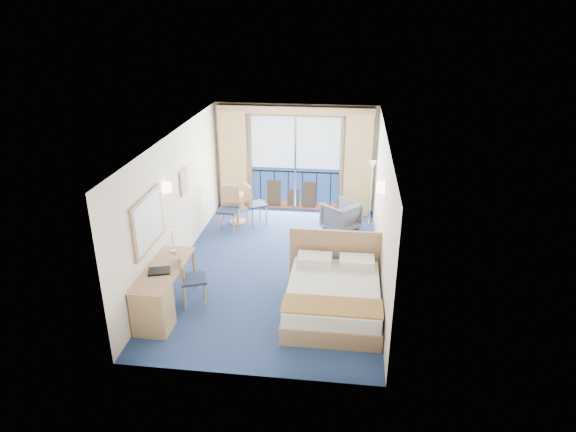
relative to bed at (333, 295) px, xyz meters
The scene contains 22 objects.
floor 1.88m from the bed, 129.63° to the left, with size 6.50×6.50×0.00m, color navy.
room_walls 2.36m from the bed, 129.63° to the left, with size 4.04×6.54×2.72m.
balcony_door 4.86m from the bed, 104.35° to the left, with size 2.36×0.03×2.52m.
curtain_left 5.35m from the bed, 121.27° to the left, with size 0.65×0.22×2.55m, color #D3B975.
curtain_right 4.61m from the bed, 85.30° to the left, with size 0.65×0.22×2.55m, color #D3B975.
pelmet 5.20m from the bed, 104.62° to the left, with size 3.80×0.25×0.18m, color tan.
mirror 3.39m from the bed, behind, with size 0.05×1.25×0.95m.
wall_print 3.89m from the bed, 149.25° to the left, with size 0.04×0.42×0.52m.
sconce_left 3.58m from the bed, 165.19° to the left, with size 0.18×0.18×0.18m, color #FFE2B2.
sconce_right 2.14m from the bed, 59.21° to the left, with size 0.18×0.18×0.18m, color #FFE2B2.
bed is the anchor object (origin of this frame).
nightstand 1.34m from the bed, 64.71° to the left, with size 0.45×0.43×0.59m, color tan.
phone 1.33m from the bed, 64.50° to the left, with size 0.18×0.14×0.08m, color white.
armchair 3.48m from the bed, 89.57° to the left, with size 0.72×0.74×0.67m, color #484D57.
floor_lamp 4.09m from the bed, 79.92° to the left, with size 0.22×0.22×1.56m.
desk 2.98m from the bed, 164.62° to the right, with size 0.59×1.73×0.81m.
desk_chair 2.55m from the bed, behind, with size 0.57×0.57×1.02m.
folder 2.98m from the bed, behind, with size 0.36×0.27×0.03m, color black.
desk_lamp 3.02m from the bed, behind, with size 0.11×0.11×0.42m.
round_table 4.35m from the bed, 124.47° to the left, with size 0.74×0.74×0.67m.
table_chair_a 4.09m from the bed, 120.51° to the left, with size 0.62×0.62×1.03m.
table_chair_b 4.12m from the bed, 128.81° to the left, with size 0.48×0.49×1.04m.
Camera 1 is at (1.34, -9.05, 4.98)m, focal length 32.00 mm.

